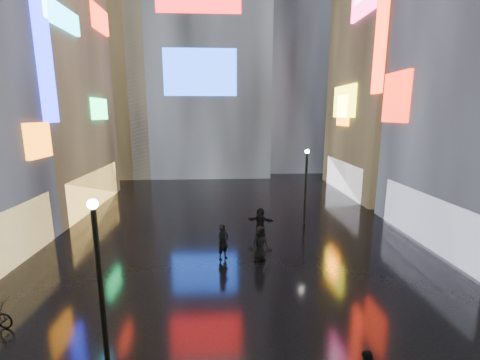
{
  "coord_description": "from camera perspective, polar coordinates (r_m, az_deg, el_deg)",
  "views": [
    {
      "loc": [
        -0.67,
        -0.08,
        7.49
      ],
      "look_at": [
        0.0,
        12.0,
        5.0
      ],
      "focal_mm": 24.0,
      "sensor_mm": 36.0,
      "label": 1
    }
  ],
  "objects": [
    {
      "name": "ground",
      "position": [
        21.44,
        -1.2,
        -8.83
      ],
      "size": [
        140.0,
        140.0,
        0.0
      ],
      "primitive_type": "plane",
      "color": "black",
      "rests_on": "ground"
    },
    {
      "name": "building_left_far",
      "position": [
        30.45,
        -34.91,
        16.2
      ],
      "size": [
        10.28,
        12.0,
        22.0
      ],
      "color": "black",
      "rests_on": "ground"
    },
    {
      "name": "building_right_far",
      "position": [
        34.99,
        27.26,
        21.09
      ],
      "size": [
        10.28,
        12.0,
        28.0
      ],
      "color": "black",
      "rests_on": "ground"
    },
    {
      "name": "tower_main",
      "position": [
        46.14,
        -6.76,
        28.58
      ],
      "size": [
        16.0,
        14.2,
        42.0
      ],
      "color": "black",
      "rests_on": "ground"
    },
    {
      "name": "tower_flank_right",
      "position": [
        48.04,
        9.23,
        22.89
      ],
      "size": [
        12.0,
        12.0,
        34.0
      ],
      "primitive_type": "cube",
      "color": "black",
      "rests_on": "ground"
    },
    {
      "name": "tower_flank_left",
      "position": [
        44.49,
        -21.69,
        17.95
      ],
      "size": [
        10.0,
        10.0,
        26.0
      ],
      "primitive_type": "cube",
      "color": "black",
      "rests_on": "ground"
    },
    {
      "name": "lamp_near",
      "position": [
        10.5,
        -23.73,
        -15.08
      ],
      "size": [
        0.3,
        0.3,
        5.2
      ],
      "color": "black",
      "rests_on": "ground"
    },
    {
      "name": "lamp_far",
      "position": [
        22.2,
        11.63,
        -0.44
      ],
      "size": [
        0.3,
        0.3,
        5.2
      ],
      "color": "black",
      "rests_on": "ground"
    },
    {
      "name": "pedestrian_4",
      "position": [
        17.04,
        3.58,
        -11.14
      ],
      "size": [
        1.05,
        0.93,
        1.81
      ],
      "primitive_type": "imported",
      "rotation": [
        0.0,
        0.0,
        0.5
      ],
      "color": "black",
      "rests_on": "ground"
    },
    {
      "name": "pedestrian_5",
      "position": [
        20.19,
        3.62,
        -7.45
      ],
      "size": [
        1.76,
        0.98,
        1.8
      ],
      "primitive_type": "imported",
      "rotation": [
        0.0,
        0.0,
        2.86
      ],
      "color": "black",
      "rests_on": "ground"
    },
    {
      "name": "pedestrian_6",
      "position": [
        17.11,
        -3.01,
        -10.91
      ],
      "size": [
        0.81,
        0.79,
        1.88
      ],
      "primitive_type": "imported",
      "rotation": [
        0.0,
        0.0,
        0.7
      ],
      "color": "black",
      "rests_on": "ground"
    },
    {
      "name": "umbrella_2",
      "position": [
        16.58,
        3.63,
        -6.95
      ],
      "size": [
        1.02,
        1.03,
        0.82
      ],
      "primitive_type": "imported",
      "rotation": [
        0.0,
        0.0,
        6.13
      ],
      "color": "black",
      "rests_on": "pedestrian_4"
    }
  ]
}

